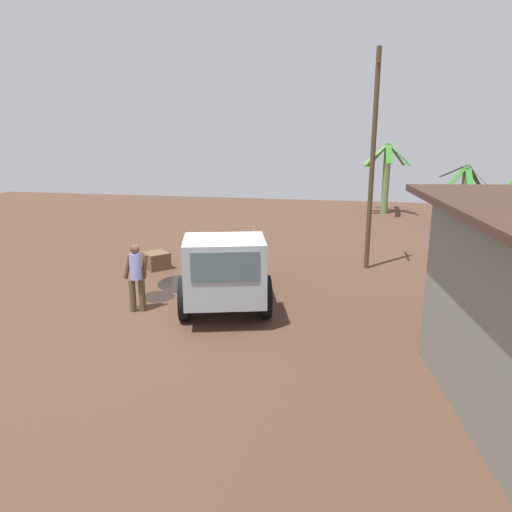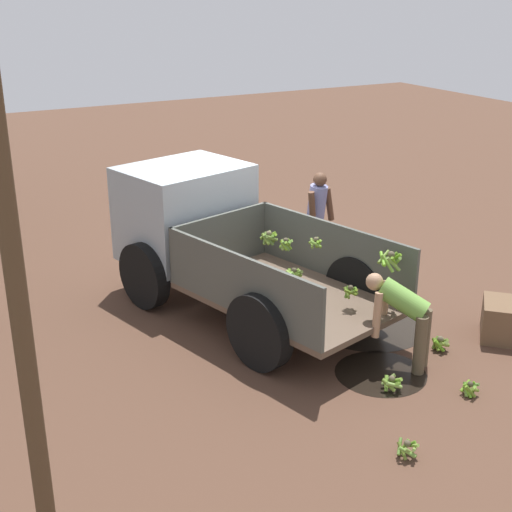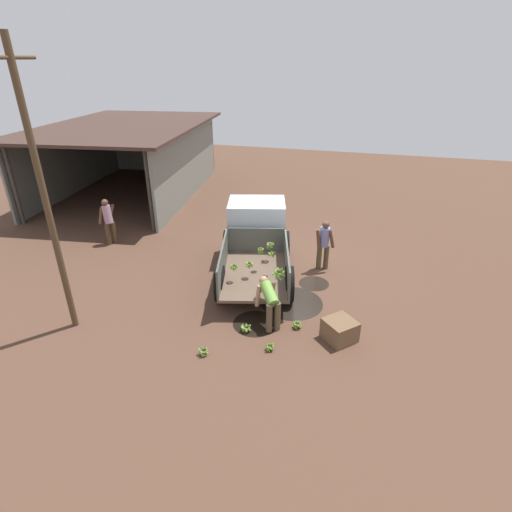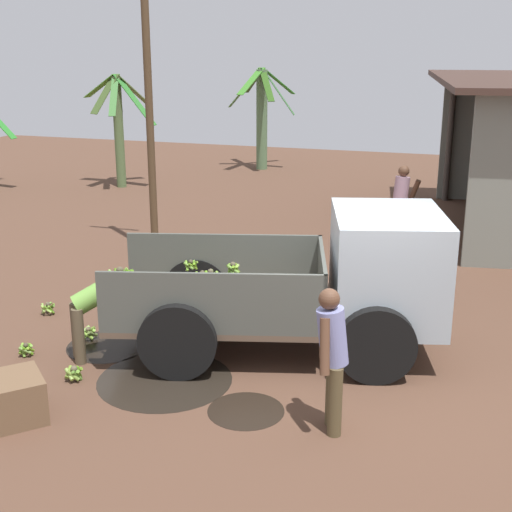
{
  "view_description": "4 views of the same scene",
  "coord_description": "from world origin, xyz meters",
  "views": [
    {
      "loc": [
        10.51,
        3.25,
        4.4
      ],
      "look_at": [
        -1.07,
        1.15,
        1.2
      ],
      "focal_mm": 35.0,
      "sensor_mm": 36.0,
      "label": 1
    },
    {
      "loc": [
        -9.31,
        4.64,
        4.45
      ],
      "look_at": [
        -1.82,
        0.59,
        1.18
      ],
      "focal_mm": 50.0,
      "sensor_mm": 36.0,
      "label": 2
    },
    {
      "loc": [
        -11.18,
        -2.56,
        5.91
      ],
      "look_at": [
        -1.5,
        0.21,
        0.92
      ],
      "focal_mm": 28.0,
      "sensor_mm": 36.0,
      "label": 3
    },
    {
      "loc": [
        1.27,
        -8.28,
        4.09
      ],
      "look_at": [
        -1.67,
        1.18,
        1.02
      ],
      "focal_mm": 50.0,
      "sensor_mm": 36.0,
      "label": 4
    }
  ],
  "objects": [
    {
      "name": "wooden_crate_0",
      "position": [
        -3.4,
        -2.36,
        0.25
      ],
      "size": [
        0.93,
        0.93,
        0.51
      ],
      "primitive_type": "cube",
      "rotation": [
        0.0,
        0.0,
        5.51
      ],
      "color": "brown",
      "rests_on": "ground"
    },
    {
      "name": "cargo_truck",
      "position": [
        -0.24,
        0.56,
        1.02
      ],
      "size": [
        4.62,
        2.88,
        1.92
      ],
      "rotation": [
        0.0,
        0.0,
        0.25
      ],
      "color": "brown",
      "rests_on": "ground"
    },
    {
      "name": "banana_bunch_on_ground_0",
      "position": [
        -4.24,
        -0.9,
        0.1
      ],
      "size": [
        0.21,
        0.21,
        0.18
      ],
      "color": "#453E2D",
      "rests_on": "ground"
    },
    {
      "name": "utility_pole",
      "position": [
        -4.62,
        3.96,
        3.31
      ],
      "size": [
        1.18,
        0.14,
        6.38
      ],
      "color": "#4C3824",
      "rests_on": "ground"
    },
    {
      "name": "banana_bunch_on_ground_2",
      "position": [
        -3.72,
        -0.18,
        0.11
      ],
      "size": [
        0.25,
        0.26,
        0.19
      ],
      "color": "brown",
      "rests_on": "ground"
    },
    {
      "name": "person_foreground_visitor",
      "position": [
        -0.0,
        -1.52,
        0.9
      ],
      "size": [
        0.43,
        0.61,
        1.62
      ],
      "rotation": [
        0.0,
        0.0,
        3.44
      ],
      "color": "brown",
      "rests_on": "ground"
    },
    {
      "name": "mud_patch_1",
      "position": [
        -0.99,
        -1.42,
        0.0
      ],
      "size": [
        0.88,
        0.88,
        0.01
      ],
      "primitive_type": "cylinder",
      "color": "black",
      "rests_on": "ground"
    },
    {
      "name": "mud_patch_2",
      "position": [
        -3.36,
        -0.3,
        0.0
      ],
      "size": [
        1.12,
        1.12,
        0.01
      ],
      "primitive_type": "cylinder",
      "color": "black",
      "rests_on": "ground"
    },
    {
      "name": "mud_patch_0",
      "position": [
        -2.19,
        -0.99,
        0.0
      ],
      "size": [
        1.68,
        1.68,
        0.01
      ],
      "primitive_type": "cylinder",
      "color": "black",
      "rests_on": "ground"
    },
    {
      "name": "banana_bunch_on_ground_3",
      "position": [
        -4.79,
        0.48,
        0.11
      ],
      "size": [
        0.25,
        0.25,
        0.2
      ],
      "color": "#4F4733",
      "rests_on": "ground"
    },
    {
      "name": "banana_bunch_on_ground_1",
      "position": [
        -3.25,
        -1.34,
        0.11
      ],
      "size": [
        0.23,
        0.23,
        0.2
      ],
      "color": "brown",
      "rests_on": "ground"
    },
    {
      "name": "person_worker_loading",
      "position": [
        -3.3,
        -0.65,
        0.72
      ],
      "size": [
        0.81,
        0.75,
        1.16
      ],
      "rotation": [
        0.0,
        0.0,
        0.65
      ],
      "color": "brown",
      "rests_on": "ground"
    },
    {
      "name": "warehouse_shed",
      "position": [
        5.78,
        8.45,
        2.4
      ],
      "size": [
        10.81,
        8.07,
        3.25
      ],
      "rotation": [
        0.0,
        0.0,
        0.14
      ],
      "color": "slate",
      "rests_on": "ground"
    },
    {
      "name": "person_bystander_near_shed",
      "position": [
        -0.11,
        5.95,
        0.9
      ],
      "size": [
        0.65,
        0.53,
        1.62
      ],
      "rotation": [
        0.0,
        0.0,
        1.02
      ],
      "color": "#49351E",
      "rests_on": "ground"
    },
    {
      "name": "ground",
      "position": [
        0.0,
        0.0,
        0.0
      ],
      "size": [
        36.0,
        36.0,
        0.0
      ],
      "primitive_type": "plane",
      "color": "#513628"
    }
  ]
}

